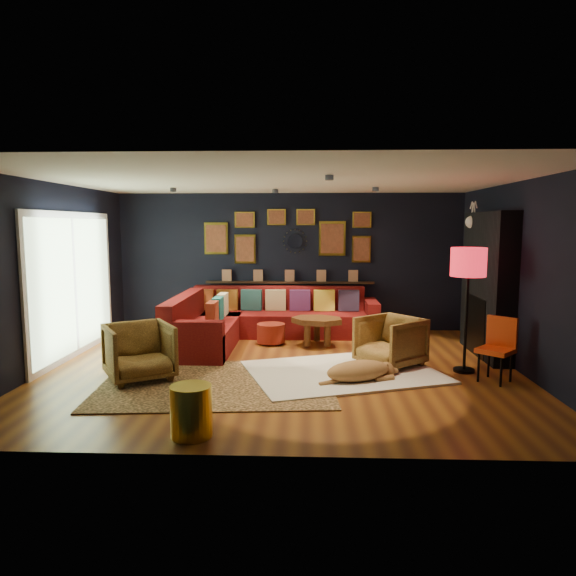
{
  "coord_description": "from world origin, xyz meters",
  "views": [
    {
      "loc": [
        0.36,
        -7.0,
        2.0
      ],
      "look_at": [
        0.06,
        0.3,
        1.1
      ],
      "focal_mm": 32.0,
      "sensor_mm": 36.0,
      "label": 1
    }
  ],
  "objects_px": {
    "armchair_right": "(390,339)",
    "orange_chair": "(498,344)",
    "sectional": "(253,322)",
    "floor_lamp": "(468,267)",
    "coffee_table": "(317,323)",
    "armchair_left": "(139,349)",
    "dog": "(358,367)",
    "pouf": "(271,333)",
    "gold_stool": "(191,411)"
  },
  "relations": [
    {
      "from": "armchair_right",
      "to": "orange_chair",
      "type": "height_order",
      "value": "orange_chair"
    },
    {
      "from": "sectional",
      "to": "orange_chair",
      "type": "bearing_deg",
      "value": -33.5
    },
    {
      "from": "floor_lamp",
      "to": "orange_chair",
      "type": "bearing_deg",
      "value": -53.36
    },
    {
      "from": "coffee_table",
      "to": "floor_lamp",
      "type": "height_order",
      "value": "floor_lamp"
    },
    {
      "from": "coffee_table",
      "to": "orange_chair",
      "type": "distance_m",
      "value": 2.94
    },
    {
      "from": "sectional",
      "to": "armchair_left",
      "type": "bearing_deg",
      "value": -116.72
    },
    {
      "from": "armchair_left",
      "to": "dog",
      "type": "height_order",
      "value": "armchair_left"
    },
    {
      "from": "pouf",
      "to": "floor_lamp",
      "type": "xyz_separation_m",
      "value": [
        2.77,
        -1.55,
        1.25
      ]
    },
    {
      "from": "coffee_table",
      "to": "gold_stool",
      "type": "xyz_separation_m",
      "value": [
        -1.25,
        -3.74,
        -0.14
      ]
    },
    {
      "from": "orange_chair",
      "to": "floor_lamp",
      "type": "distance_m",
      "value": 1.07
    },
    {
      "from": "armchair_left",
      "to": "dog",
      "type": "bearing_deg",
      "value": -32.28
    },
    {
      "from": "coffee_table",
      "to": "floor_lamp",
      "type": "bearing_deg",
      "value": -35.89
    },
    {
      "from": "coffee_table",
      "to": "armchair_right",
      "type": "xyz_separation_m",
      "value": [
        1.01,
        -1.22,
        0.01
      ]
    },
    {
      "from": "coffee_table",
      "to": "pouf",
      "type": "height_order",
      "value": "coffee_table"
    },
    {
      "from": "coffee_table",
      "to": "dog",
      "type": "distance_m",
      "value": 2.06
    },
    {
      "from": "sectional",
      "to": "coffee_table",
      "type": "relative_size",
      "value": 3.38
    },
    {
      "from": "sectional",
      "to": "armchair_left",
      "type": "relative_size",
      "value": 4.18
    },
    {
      "from": "sectional",
      "to": "floor_lamp",
      "type": "height_order",
      "value": "floor_lamp"
    },
    {
      "from": "coffee_table",
      "to": "pouf",
      "type": "xyz_separation_m",
      "value": [
        -0.78,
        0.11,
        -0.2
      ]
    },
    {
      "from": "dog",
      "to": "sectional",
      "type": "bearing_deg",
      "value": 102.08
    },
    {
      "from": "coffee_table",
      "to": "gold_stool",
      "type": "bearing_deg",
      "value": -108.53
    },
    {
      "from": "coffee_table",
      "to": "armchair_right",
      "type": "height_order",
      "value": "armchair_right"
    },
    {
      "from": "gold_stool",
      "to": "coffee_table",
      "type": "bearing_deg",
      "value": 71.47
    },
    {
      "from": "armchair_right",
      "to": "floor_lamp",
      "type": "xyz_separation_m",
      "value": [
        0.98,
        -0.23,
        1.04
      ]
    },
    {
      "from": "armchair_left",
      "to": "armchair_right",
      "type": "height_order",
      "value": "armchair_left"
    },
    {
      "from": "pouf",
      "to": "floor_lamp",
      "type": "bearing_deg",
      "value": -29.21
    },
    {
      "from": "pouf",
      "to": "gold_stool",
      "type": "xyz_separation_m",
      "value": [
        -0.48,
        -3.85,
        0.06
      ]
    },
    {
      "from": "armchair_right",
      "to": "dog",
      "type": "distance_m",
      "value": 0.95
    },
    {
      "from": "armchair_right",
      "to": "orange_chair",
      "type": "distance_m",
      "value": 1.43
    },
    {
      "from": "sectional",
      "to": "dog",
      "type": "xyz_separation_m",
      "value": [
        1.61,
        -2.4,
        -0.12
      ]
    },
    {
      "from": "gold_stool",
      "to": "floor_lamp",
      "type": "height_order",
      "value": "floor_lamp"
    },
    {
      "from": "pouf",
      "to": "dog",
      "type": "xyz_separation_m",
      "value": [
        1.27,
        -2.09,
        0.01
      ]
    },
    {
      "from": "pouf",
      "to": "armchair_left",
      "type": "bearing_deg",
      "value": -126.51
    },
    {
      "from": "coffee_table",
      "to": "armchair_right",
      "type": "distance_m",
      "value": 1.58
    },
    {
      "from": "sectional",
      "to": "gold_stool",
      "type": "bearing_deg",
      "value": -91.85
    },
    {
      "from": "pouf",
      "to": "dog",
      "type": "bearing_deg",
      "value": -58.73
    },
    {
      "from": "sectional",
      "to": "gold_stool",
      "type": "height_order",
      "value": "sectional"
    },
    {
      "from": "coffee_table",
      "to": "pouf",
      "type": "distance_m",
      "value": 0.81
    },
    {
      "from": "pouf",
      "to": "floor_lamp",
      "type": "height_order",
      "value": "floor_lamp"
    },
    {
      "from": "gold_stool",
      "to": "orange_chair",
      "type": "bearing_deg",
      "value": 28.18
    },
    {
      "from": "coffee_table",
      "to": "orange_chair",
      "type": "bearing_deg",
      "value": -38.8
    },
    {
      "from": "sectional",
      "to": "pouf",
      "type": "xyz_separation_m",
      "value": [
        0.34,
        -0.31,
        -0.13
      ]
    },
    {
      "from": "floor_lamp",
      "to": "gold_stool",
      "type": "bearing_deg",
      "value": -144.7
    },
    {
      "from": "pouf",
      "to": "armchair_left",
      "type": "relative_size",
      "value": 0.58
    },
    {
      "from": "sectional",
      "to": "armchair_right",
      "type": "distance_m",
      "value": 2.69
    },
    {
      "from": "coffee_table",
      "to": "armchair_left",
      "type": "relative_size",
      "value": 1.23
    },
    {
      "from": "armchair_left",
      "to": "dog",
      "type": "xyz_separation_m",
      "value": [
        2.83,
        0.01,
        -0.21
      ]
    },
    {
      "from": "coffee_table",
      "to": "orange_chair",
      "type": "height_order",
      "value": "orange_chair"
    },
    {
      "from": "sectional",
      "to": "armchair_right",
      "type": "xyz_separation_m",
      "value": [
        2.13,
        -1.63,
        0.07
      ]
    },
    {
      "from": "armchair_left",
      "to": "sectional",
      "type": "bearing_deg",
      "value": 30.9
    }
  ]
}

